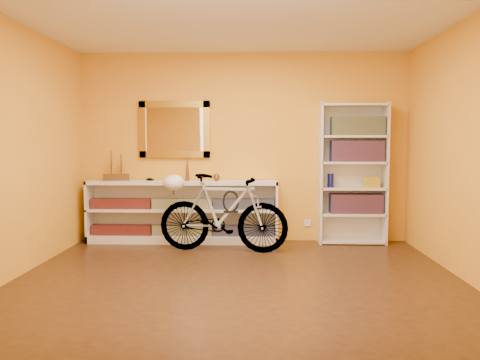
{
  "coord_description": "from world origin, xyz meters",
  "views": [
    {
      "loc": [
        0.18,
        -4.64,
        1.37
      ],
      "look_at": [
        0.0,
        0.7,
        0.95
      ],
      "focal_mm": 35.77,
      "sensor_mm": 36.0,
      "label": 1
    }
  ],
  "objects_px": {
    "console_unit": "(183,212)",
    "helmet": "(174,183)",
    "bicycle": "(223,213)",
    "bookcase": "(353,174)"
  },
  "relations": [
    {
      "from": "bicycle",
      "to": "helmet",
      "type": "relative_size",
      "value": 6.16
    },
    {
      "from": "console_unit",
      "to": "bicycle",
      "type": "relative_size",
      "value": 1.56
    },
    {
      "from": "console_unit",
      "to": "helmet",
      "type": "distance_m",
      "value": 0.64
    },
    {
      "from": "bicycle",
      "to": "helmet",
      "type": "distance_m",
      "value": 0.74
    },
    {
      "from": "bicycle",
      "to": "console_unit",
      "type": "bearing_deg",
      "value": 54.71
    },
    {
      "from": "console_unit",
      "to": "bookcase",
      "type": "bearing_deg",
      "value": 0.62
    },
    {
      "from": "bookcase",
      "to": "bicycle",
      "type": "xyz_separation_m",
      "value": [
        -1.72,
        -0.57,
        -0.46
      ]
    },
    {
      "from": "console_unit",
      "to": "helmet",
      "type": "relative_size",
      "value": 9.61
    },
    {
      "from": "console_unit",
      "to": "bookcase",
      "type": "xyz_separation_m",
      "value": [
        2.31,
        0.03,
        0.52
      ]
    },
    {
      "from": "bookcase",
      "to": "helmet",
      "type": "xyz_separation_m",
      "value": [
        -2.35,
        -0.49,
        -0.09
      ]
    }
  ]
}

